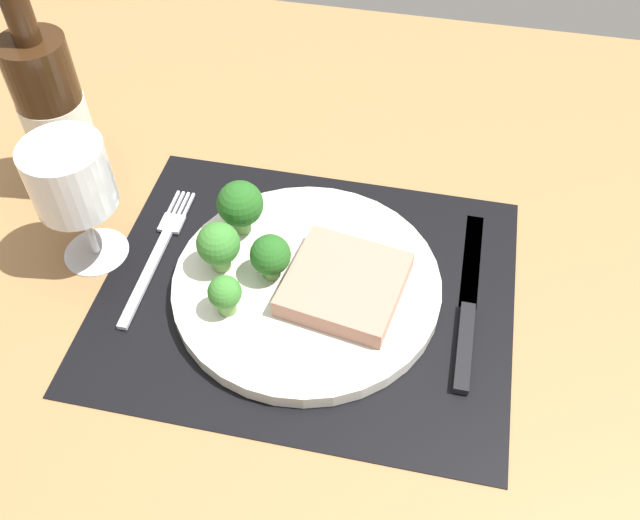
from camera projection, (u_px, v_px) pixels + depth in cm
name	position (u px, v px, depth cm)	size (l,w,h in cm)	color
ground_plane	(307.00, 300.00, 72.26)	(140.00, 110.00, 3.00)	#996D42
placemat	(307.00, 291.00, 71.01)	(41.44, 33.80, 0.30)	black
plate	(307.00, 285.00, 70.29)	(26.93, 26.93, 1.60)	silver
steak	(345.00, 284.00, 67.99)	(10.88, 10.80, 2.11)	tan
broccoli_back_left	(240.00, 205.00, 71.35)	(4.81, 4.81, 6.24)	#6B994C
broccoli_near_fork	(225.00, 294.00, 65.37)	(3.23, 3.23, 4.37)	#6B994C
broccoli_center	(271.00, 256.00, 68.00)	(4.06, 4.06, 5.01)	#6B994C
broccoli_front_edge	(217.00, 247.00, 68.18)	(4.35, 4.35, 5.58)	#6B994C
fork	(158.00, 253.00, 73.81)	(2.40, 19.20, 0.50)	silver
knife	(468.00, 310.00, 68.85)	(1.80, 23.00, 0.80)	black
wine_bottle	(55.00, 114.00, 74.55)	(7.03, 7.03, 26.08)	#331E0F
wine_glass	(71.00, 183.00, 66.82)	(8.00, 8.00, 14.50)	silver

